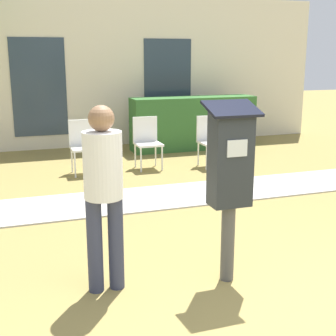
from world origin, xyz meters
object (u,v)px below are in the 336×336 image
object	(u,v)px
parking_meter	(230,169)
outdoor_chair_left	(83,142)
person_standing	(103,185)
outdoor_chair_middle	(147,138)
outdoor_chair_right	(210,137)

from	to	relation	value
parking_meter	outdoor_chair_left	size ratio (longest dim) A/B	1.77
outdoor_chair_left	person_standing	bearing A→B (deg)	-85.01
person_standing	outdoor_chair_left	world-z (taller)	person_standing
outdoor_chair_middle	parking_meter	bearing A→B (deg)	-85.77
outdoor_chair_left	outdoor_chair_right	distance (m)	2.25
outdoor_chair_middle	person_standing	bearing A→B (deg)	-99.68
parking_meter	outdoor_chair_right	world-z (taller)	parking_meter
person_standing	outdoor_chair_right	xyz separation A→B (m)	(2.70, 3.92, -0.40)
parking_meter	person_standing	distance (m)	1.07
person_standing	parking_meter	bearing A→B (deg)	-8.22
parking_meter	outdoor_chair_left	world-z (taller)	parking_meter
parking_meter	outdoor_chair_left	distance (m)	4.38
parking_meter	outdoor_chair_middle	distance (m)	4.38
person_standing	outdoor_chair_middle	distance (m)	4.46
person_standing	outdoor_chair_left	distance (m)	4.18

